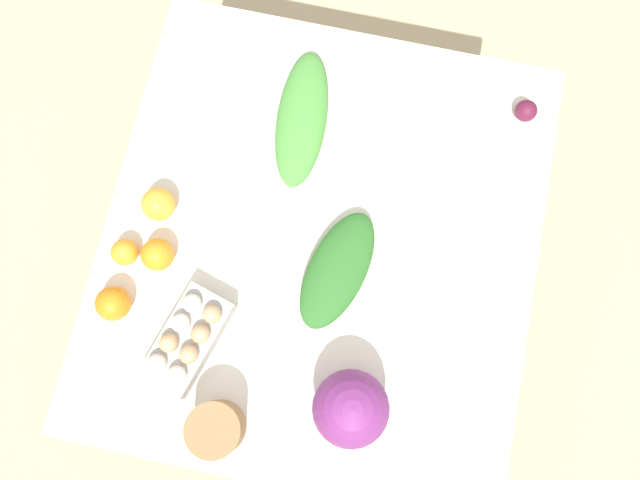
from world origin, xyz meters
name	(u,v)px	position (x,y,z in m)	size (l,w,h in m)	color
ground_plane	(320,287)	(0.00, 0.00, 0.00)	(8.00, 8.00, 0.00)	#C6B289
dining_table	(320,250)	(0.00, 0.00, 0.67)	(1.17, 1.07, 0.78)	silver
cabbage_purple	(351,409)	(0.37, 0.15, 0.86)	(0.17, 0.17, 0.17)	#7A2D75
egg_carton	(187,339)	(0.30, -0.25, 0.82)	(0.27, 0.18, 0.09)	#A8A8A3
paper_bag	(216,429)	(0.48, -0.13, 0.83)	(0.12, 0.12, 0.11)	#997047
greens_bunch_beet_tops	(338,270)	(0.07, 0.06, 0.81)	(0.31, 0.14, 0.06)	#2D6B28
greens_bunch_chard	(302,118)	(-0.30, -0.11, 0.81)	(0.37, 0.13, 0.07)	#4C933D
beet_root	(526,111)	(-0.44, 0.44, 0.80)	(0.06, 0.06, 0.06)	#5B1933
orange_0	(125,252)	(0.13, -0.45, 0.81)	(0.07, 0.07, 0.07)	orange
orange_1	(159,203)	(0.00, -0.40, 0.82)	(0.08, 0.08, 0.08)	#F9A833
orange_2	(158,255)	(0.12, -0.37, 0.82)	(0.08, 0.08, 0.08)	orange
orange_3	(113,303)	(0.26, -0.44, 0.82)	(0.08, 0.08, 0.08)	orange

